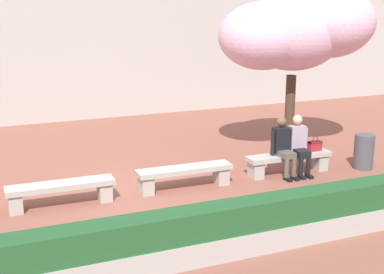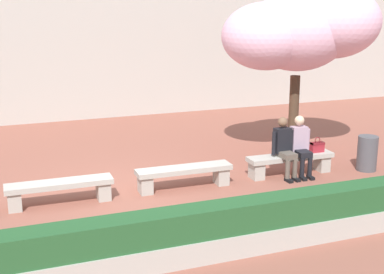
{
  "view_description": "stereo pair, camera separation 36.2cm",
  "coord_description": "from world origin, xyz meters",
  "px_view_note": "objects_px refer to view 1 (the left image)",
  "views": [
    {
      "loc": [
        -2.63,
        -9.46,
        3.68
      ],
      "look_at": [
        1.47,
        0.2,
        1.0
      ],
      "focal_mm": 50.0,
      "sensor_mm": 36.0,
      "label": 1
    },
    {
      "loc": [
        -2.29,
        -9.59,
        3.68
      ],
      "look_at": [
        1.47,
        0.2,
        1.0
      ],
      "focal_mm": 50.0,
      "sensor_mm": 36.0,
      "label": 2
    }
  ],
  "objects_px": {
    "stone_bench_near_east": "(289,160)",
    "cherry_tree_main": "(297,30)",
    "trash_bin": "(364,152)",
    "stone_bench_near_west": "(61,190)",
    "person_seated_left": "(283,144)",
    "stone_bench_center": "(185,174)",
    "handbag": "(315,145)",
    "person_seated_right": "(299,142)"
  },
  "relations": [
    {
      "from": "trash_bin",
      "to": "person_seated_left",
      "type": "bearing_deg",
      "value": 171.85
    },
    {
      "from": "person_seated_right",
      "to": "cherry_tree_main",
      "type": "height_order",
      "value": "cherry_tree_main"
    },
    {
      "from": "stone_bench_near_east",
      "to": "stone_bench_center",
      "type": "bearing_deg",
      "value": 180.0
    },
    {
      "from": "stone_bench_near_west",
      "to": "stone_bench_near_east",
      "type": "bearing_deg",
      "value": 0.0
    },
    {
      "from": "handbag",
      "to": "cherry_tree_main",
      "type": "bearing_deg",
      "value": 76.15
    },
    {
      "from": "cherry_tree_main",
      "to": "trash_bin",
      "type": "height_order",
      "value": "cherry_tree_main"
    },
    {
      "from": "person_seated_left",
      "to": "handbag",
      "type": "bearing_deg",
      "value": 2.2
    },
    {
      "from": "handbag",
      "to": "stone_bench_near_east",
      "type": "bearing_deg",
      "value": 178.19
    },
    {
      "from": "handbag",
      "to": "cherry_tree_main",
      "type": "height_order",
      "value": "cherry_tree_main"
    },
    {
      "from": "stone_bench_center",
      "to": "handbag",
      "type": "xyz_separation_m",
      "value": [
        3.11,
        -0.02,
        0.27
      ]
    },
    {
      "from": "stone_bench_center",
      "to": "person_seated_right",
      "type": "distance_m",
      "value": 2.68
    },
    {
      "from": "stone_bench_center",
      "to": "handbag",
      "type": "distance_m",
      "value": 3.12
    },
    {
      "from": "stone_bench_near_east",
      "to": "person_seated_right",
      "type": "relative_size",
      "value": 1.52
    },
    {
      "from": "stone_bench_near_east",
      "to": "person_seated_left",
      "type": "bearing_deg",
      "value": -165.11
    },
    {
      "from": "person_seated_left",
      "to": "trash_bin",
      "type": "xyz_separation_m",
      "value": [
        1.96,
        -0.28,
        -0.31
      ]
    },
    {
      "from": "stone_bench_near_west",
      "to": "person_seated_right",
      "type": "height_order",
      "value": "person_seated_right"
    },
    {
      "from": "stone_bench_center",
      "to": "person_seated_right",
      "type": "relative_size",
      "value": 1.52
    },
    {
      "from": "stone_bench_near_east",
      "to": "cherry_tree_main",
      "type": "distance_m",
      "value": 3.22
    },
    {
      "from": "person_seated_right",
      "to": "trash_bin",
      "type": "height_order",
      "value": "person_seated_right"
    },
    {
      "from": "stone_bench_near_east",
      "to": "cherry_tree_main",
      "type": "xyz_separation_m",
      "value": [
        1.01,
        1.42,
        2.71
      ]
    },
    {
      "from": "stone_bench_center",
      "to": "cherry_tree_main",
      "type": "xyz_separation_m",
      "value": [
        3.46,
        1.42,
        2.71
      ]
    },
    {
      "from": "stone_bench_near_west",
      "to": "stone_bench_near_east",
      "type": "relative_size",
      "value": 1.0
    },
    {
      "from": "stone_bench_near_east",
      "to": "trash_bin",
      "type": "xyz_separation_m",
      "value": [
        1.76,
        -0.34,
        0.08
      ]
    },
    {
      "from": "trash_bin",
      "to": "stone_bench_center",
      "type": "bearing_deg",
      "value": 175.46
    },
    {
      "from": "stone_bench_near_east",
      "to": "trash_bin",
      "type": "height_order",
      "value": "trash_bin"
    },
    {
      "from": "stone_bench_near_east",
      "to": "handbag",
      "type": "bearing_deg",
      "value": -1.81
    },
    {
      "from": "stone_bench_near_east",
      "to": "person_seated_right",
      "type": "height_order",
      "value": "person_seated_right"
    },
    {
      "from": "stone_bench_near_east",
      "to": "handbag",
      "type": "distance_m",
      "value": 0.71
    },
    {
      "from": "stone_bench_near_west",
      "to": "handbag",
      "type": "distance_m",
      "value": 5.57
    },
    {
      "from": "stone_bench_near_east",
      "to": "handbag",
      "type": "relative_size",
      "value": 5.79
    },
    {
      "from": "stone_bench_near_west",
      "to": "person_seated_right",
      "type": "relative_size",
      "value": 1.52
    },
    {
      "from": "person_seated_right",
      "to": "trash_bin",
      "type": "bearing_deg",
      "value": -10.2
    },
    {
      "from": "cherry_tree_main",
      "to": "trash_bin",
      "type": "bearing_deg",
      "value": -66.66
    },
    {
      "from": "stone_bench_near_west",
      "to": "trash_bin",
      "type": "relative_size",
      "value": 2.52
    },
    {
      "from": "cherry_tree_main",
      "to": "trash_bin",
      "type": "distance_m",
      "value": 3.25
    },
    {
      "from": "stone_bench_near_west",
      "to": "stone_bench_center",
      "type": "height_order",
      "value": "same"
    },
    {
      "from": "stone_bench_near_west",
      "to": "stone_bench_center",
      "type": "xyz_separation_m",
      "value": [
        2.46,
        0.0,
        0.0
      ]
    },
    {
      "from": "trash_bin",
      "to": "stone_bench_near_east",
      "type": "bearing_deg",
      "value": 169.24
    },
    {
      "from": "stone_bench_near_east",
      "to": "cherry_tree_main",
      "type": "relative_size",
      "value": 0.49
    },
    {
      "from": "stone_bench_near_west",
      "to": "trash_bin",
      "type": "xyz_separation_m",
      "value": [
        6.68,
        -0.34,
        0.08
      ]
    },
    {
      "from": "stone_bench_near_east",
      "to": "trash_bin",
      "type": "relative_size",
      "value": 2.52
    },
    {
      "from": "person_seated_left",
      "to": "cherry_tree_main",
      "type": "xyz_separation_m",
      "value": [
        1.21,
        1.47,
        2.32
      ]
    }
  ]
}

